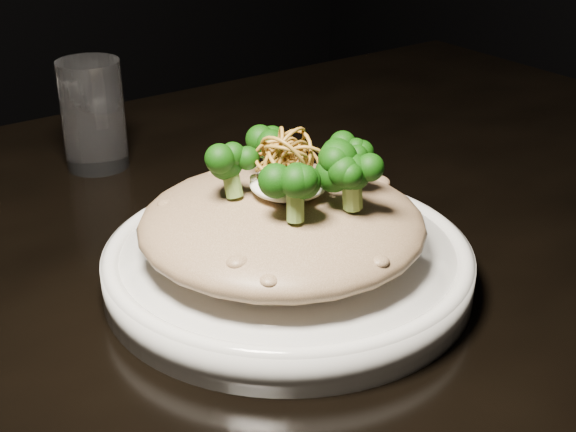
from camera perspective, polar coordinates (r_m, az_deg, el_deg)
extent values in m
cube|color=black|center=(0.69, 1.40, -2.18)|extent=(1.10, 0.80, 0.04)
cylinder|color=black|center=(1.37, 9.16, -5.06)|extent=(0.05, 0.05, 0.71)
cylinder|color=white|center=(0.59, 0.00, -3.56)|extent=(0.27, 0.27, 0.03)
ellipsoid|color=brown|center=(0.57, -0.44, -0.53)|extent=(0.21, 0.21, 0.05)
ellipsoid|color=white|center=(0.56, 0.03, 2.30)|extent=(0.05, 0.05, 0.02)
cylinder|color=silver|center=(0.80, -13.68, 7.00)|extent=(0.07, 0.07, 0.11)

